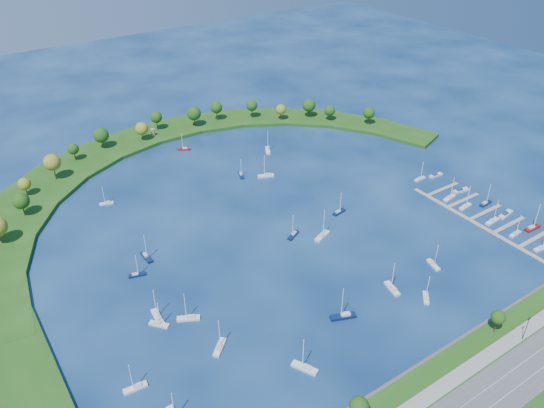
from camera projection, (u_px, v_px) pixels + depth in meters
ground at (269, 219)px, 255.62m from camera, size 700.00×700.00×0.00m
south_shoreline at (486, 396)px, 169.12m from camera, size 420.00×43.10×11.60m
breakwater at (138, 201)px, 267.21m from camera, size 286.74×247.64×2.00m
breakwater_trees at (157, 144)px, 300.76m from camera, size 243.79×92.00×14.62m
harbor_tower at (153, 132)px, 328.35m from camera, size 2.60×2.60×4.49m
dock_system at (491, 221)px, 253.21m from camera, size 24.28×82.00×1.60m
moored_boat_0 at (220, 347)px, 186.58m from camera, size 7.87×7.44×12.45m
moored_boat_1 at (159, 324)px, 195.97m from camera, size 6.46×7.20×11.14m
moored_boat_2 at (137, 274)px, 219.73m from camera, size 7.28×3.69×10.30m
moored_boat_3 at (293, 234)px, 243.32m from camera, size 8.03×5.54×11.59m
moored_boat_5 at (106, 203)px, 266.26m from camera, size 7.03×3.74×9.95m
moored_boat_6 at (339, 211)px, 259.46m from camera, size 7.80×3.29×11.11m
moored_boat_7 at (135, 387)px, 172.13m from camera, size 7.99×2.85×11.51m
moored_boat_8 at (426, 297)px, 208.05m from camera, size 6.43×6.68×10.65m
moored_boat_9 at (305, 367)px, 178.86m from camera, size 6.42×9.31×13.44m
moored_boat_10 at (266, 175)px, 289.76m from camera, size 9.06×5.79×12.95m
moored_boat_11 at (184, 149)px, 317.10m from camera, size 7.39×5.73×10.92m
moored_boat_12 at (158, 316)px, 199.02m from camera, size 3.19×9.14×13.19m
moored_boat_13 at (189, 318)px, 198.57m from camera, size 8.68×6.13×12.58m
moored_boat_14 at (146, 256)px, 229.58m from camera, size 2.49×8.52×12.47m
moored_boat_15 at (241, 175)px, 290.29m from camera, size 4.41×7.51×10.66m
moored_boat_16 at (268, 150)px, 315.71m from camera, size 6.66×9.03×13.19m
moored_boat_17 at (433, 264)px, 225.28m from camera, size 4.10×7.95×11.25m
moored_boat_18 at (343, 316)px, 199.32m from camera, size 10.03×6.09×14.27m
moored_boat_19 at (392, 288)px, 212.46m from camera, size 4.40×9.02×12.78m
moored_boat_20 at (322, 235)px, 242.58m from camera, size 9.75×5.78×13.85m
docked_boat_0 at (541, 247)px, 235.00m from camera, size 7.94×2.94×11.41m
docked_boat_2 at (515, 233)px, 244.15m from camera, size 7.22×2.53×10.42m
docked_boat_3 at (532, 227)px, 247.89m from camera, size 9.11×2.95×13.23m
docked_boat_4 at (492, 221)px, 252.69m from camera, size 8.43×2.98×12.16m
docked_boat_5 at (506, 214)px, 257.87m from camera, size 9.78×4.03×1.94m
docked_boat_6 at (465, 206)px, 263.67m from camera, size 8.20×3.20×11.75m
docked_boat_7 at (486, 203)px, 265.99m from camera, size 7.99×2.81×11.53m
docked_boat_8 at (450, 197)px, 270.54m from camera, size 8.52×3.58×12.14m
docked_boat_9 at (461, 190)px, 276.73m from camera, size 9.47×4.01×1.87m
docked_boat_10 at (420, 178)px, 287.10m from camera, size 7.18×2.36×10.41m
docked_boat_11 at (436, 175)px, 290.40m from camera, size 8.32×2.79×1.67m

